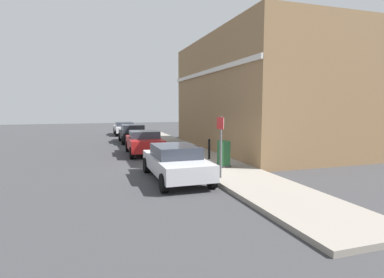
{
  "coord_description": "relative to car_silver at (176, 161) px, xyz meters",
  "views": [
    {
      "loc": [
        -3.55,
        -13.36,
        2.82
      ],
      "look_at": [
        1.12,
        1.07,
        1.2
      ],
      "focal_mm": 28.79,
      "sensor_mm": 36.0,
      "label": 1
    }
  ],
  "objects": [
    {
      "name": "ground",
      "position": [
        0.57,
        2.08,
        -0.71
      ],
      "size": [
        80.0,
        80.0,
        0.0
      ],
      "primitive_type": "plane",
      "color": "#38383A"
    },
    {
      "name": "car_red",
      "position": [
        -0.14,
        6.58,
        0.02
      ],
      "size": [
        2.06,
        3.97,
        1.39
      ],
      "rotation": [
        0.0,
        0.0,
        1.54
      ],
      "color": "maroon",
      "rests_on": "ground"
    },
    {
      "name": "car_white",
      "position": [
        -0.04,
        19.57,
        -0.02
      ],
      "size": [
        1.93,
        4.06,
        1.28
      ],
      "rotation": [
        0.0,
        0.0,
        1.56
      ],
      "color": "silver",
      "rests_on": "ground"
    },
    {
      "name": "street_sign",
      "position": [
        1.5,
        -0.85,
        0.95
      ],
      "size": [
        0.08,
        0.6,
        2.3
      ],
      "color": "#59595B",
      "rests_on": "sidewalk"
    },
    {
      "name": "utility_cabinet",
      "position": [
        2.49,
        1.1,
        -0.03
      ],
      "size": [
        0.46,
        0.61,
        1.15
      ],
      "color": "#1E4C28",
      "rests_on": "sidewalk"
    },
    {
      "name": "bollard_near_cabinet",
      "position": [
        2.59,
        3.14,
        -0.0
      ],
      "size": [
        0.14,
        0.14,
        1.04
      ],
      "color": "black",
      "rests_on": "sidewalk"
    },
    {
      "name": "car_black",
      "position": [
        -0.04,
        12.96,
        0.02
      ],
      "size": [
        1.94,
        3.92,
        1.39
      ],
      "rotation": [
        0.0,
        0.0,
        1.57
      ],
      "color": "black",
      "rests_on": "ground"
    },
    {
      "name": "car_silver",
      "position": [
        0.0,
        0.0,
        0.0
      ],
      "size": [
        1.93,
        4.39,
        1.33
      ],
      "rotation": [
        0.0,
        0.0,
        1.58
      ],
      "color": "#B7B7BC",
      "rests_on": "ground"
    },
    {
      "name": "sidewalk",
      "position": [
        2.48,
        8.08,
        -0.63
      ],
      "size": [
        2.58,
        30.0,
        0.15
      ],
      "primitive_type": "cube",
      "color": "gray",
      "rests_on": "ground"
    },
    {
      "name": "corner_building",
      "position": [
        7.44,
        6.63,
        2.86
      ],
      "size": [
        7.44,
        13.09,
        7.13
      ],
      "color": "olive",
      "rests_on": "ground"
    }
  ]
}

